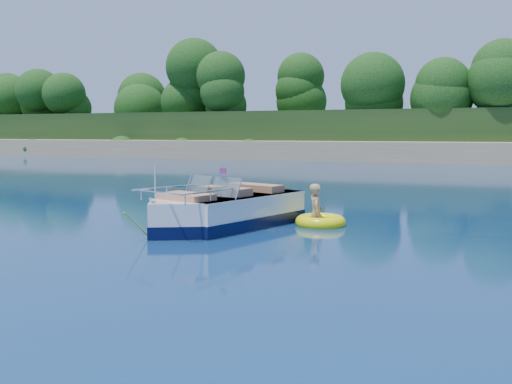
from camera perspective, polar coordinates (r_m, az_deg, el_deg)
ground at (r=8.87m, az=-0.72°, el=-8.55°), size 160.00×160.00×0.00m
shoreline at (r=71.80m, az=18.97°, el=4.70°), size 170.00×59.00×6.00m
treeline at (r=49.18m, az=17.97°, el=9.61°), size 150.00×7.12×8.19m
motorboat at (r=13.38m, az=-3.49°, el=-2.13°), size 2.86×5.04×1.74m
tow_tube at (r=13.80m, az=6.46°, el=-2.97°), size 1.49×1.49×0.32m
boy at (r=13.93m, az=6.00°, el=-3.23°), size 0.61×0.87×1.57m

